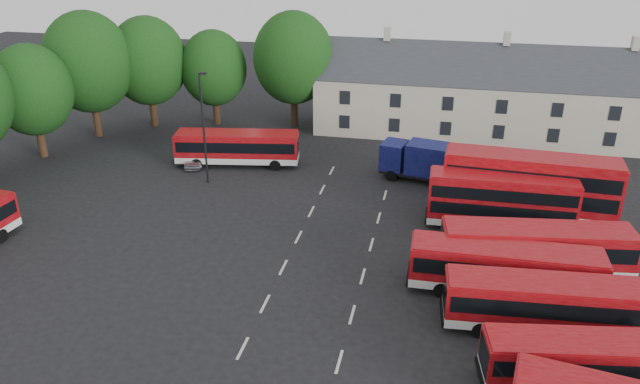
{
  "coord_description": "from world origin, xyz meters",
  "views": [
    {
      "loc": [
        9.12,
        -30.14,
        20.44
      ],
      "look_at": [
        0.91,
        8.82,
        2.2
      ],
      "focal_mm": 35.0,
      "sensor_mm": 36.0,
      "label": 1
    }
  ],
  "objects_px": {
    "bus_dd_south": "(501,199)",
    "lamppost": "(204,126)",
    "box_truck": "(428,161)",
    "silver_car": "(195,158)"
  },
  "relations": [
    {
      "from": "lamppost",
      "to": "box_truck",
      "type": "bearing_deg",
      "value": 12.61
    },
    {
      "from": "bus_dd_south",
      "to": "lamppost",
      "type": "relative_size",
      "value": 1.08
    },
    {
      "from": "box_truck",
      "to": "lamppost",
      "type": "bearing_deg",
      "value": -155.47
    },
    {
      "from": "silver_car",
      "to": "lamppost",
      "type": "bearing_deg",
      "value": -67.31
    },
    {
      "from": "box_truck",
      "to": "lamppost",
      "type": "height_order",
      "value": "lamppost"
    },
    {
      "from": "box_truck",
      "to": "lamppost",
      "type": "xyz_separation_m",
      "value": [
        -17.43,
        -3.9,
        3.03
      ]
    },
    {
      "from": "silver_car",
      "to": "lamppost",
      "type": "xyz_separation_m",
      "value": [
        2.51,
        -3.46,
        4.21
      ]
    },
    {
      "from": "silver_car",
      "to": "bus_dd_south",
      "type": "bearing_deg",
      "value": -28.69
    },
    {
      "from": "bus_dd_south",
      "to": "box_truck",
      "type": "height_order",
      "value": "bus_dd_south"
    },
    {
      "from": "bus_dd_south",
      "to": "box_truck",
      "type": "xyz_separation_m",
      "value": [
        -5.27,
        7.36,
        -0.47
      ]
    }
  ]
}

